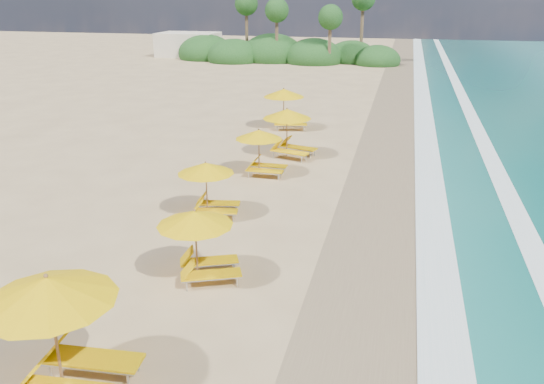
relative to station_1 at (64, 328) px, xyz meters
The scene contains 11 objects.
ground 9.59m from the station_1, 77.87° to the left, with size 160.00×160.00×0.00m, color tan.
wet_sand 11.13m from the station_1, 57.09° to the left, with size 4.00×160.00×0.01m, color #8B7653.
surf_foam 12.78m from the station_1, 46.81° to the left, with size 4.00×160.00×0.01m.
station_1 is the anchor object (origin of this frame).
station_2 5.14m from the station_1, 78.70° to the left, with size 2.80×2.77×2.15m.
station_3 9.56m from the station_1, 92.00° to the left, with size 2.47×2.36×2.05m.
station_4 14.52m from the station_1, 88.80° to the left, with size 2.25×2.07×2.09m.
station_5 17.62m from the station_1, 87.06° to the left, with size 3.02×2.94×2.41m.
station_6 23.17m from the station_1, 91.11° to the left, with size 2.95×2.84×2.42m.
treeline 55.35m from the station_1, 98.26° to the left, with size 25.80×8.80×9.74m.
beach_building 60.65m from the station_1, 109.26° to the left, with size 7.00×5.00×2.80m, color beige.
Camera 1 is at (4.14, -17.29, 7.73)m, focal length 36.49 mm.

